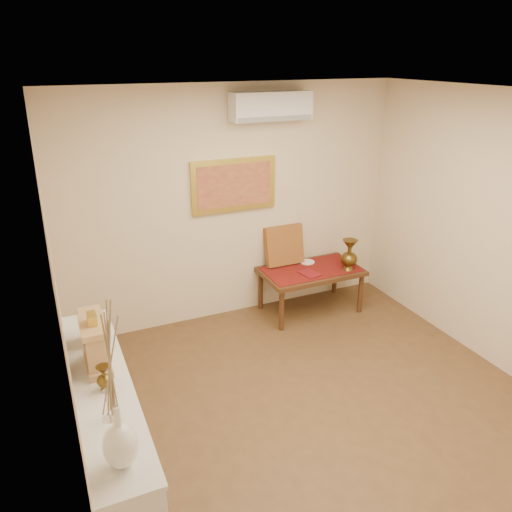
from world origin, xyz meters
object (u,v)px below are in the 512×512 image
white_vase (113,390)px  wooden_chest (92,327)px  brass_urn_tall (349,252)px  mantel_clock (96,345)px  low_table (311,274)px  display_ledge (110,440)px

white_vase → wooden_chest: white_vase is taller
brass_urn_tall → wooden_chest: wooden_chest is taller
brass_urn_tall → mantel_clock: 3.44m
low_table → mantel_clock: bearing=-147.5°
display_ledge → wooden_chest: 0.81m
wooden_chest → white_vase: bearing=-90.9°
brass_urn_tall → low_table: bearing=154.9°
wooden_chest → display_ledge: bearing=-92.6°
white_vase → wooden_chest: bearing=89.1°
low_table → white_vase: bearing=-135.1°
display_ledge → white_vase: bearing=-89.7°
brass_urn_tall → display_ledge: brass_urn_tall is taller
brass_urn_tall → display_ledge: (-3.08, -1.69, -0.30)m
white_vase → brass_urn_tall: white_vase is taller
brass_urn_tall → mantel_clock: bearing=-153.8°
mantel_clock → wooden_chest: mantel_clock is taller
brass_urn_tall → low_table: 0.54m
wooden_chest → low_table: (2.65, 1.34, -0.62)m
white_vase → mantel_clock: white_vase is taller
mantel_clock → brass_urn_tall: bearing=26.2°
white_vase → display_ledge: bearing=90.3°
white_vase → wooden_chest: size_ratio=3.91×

